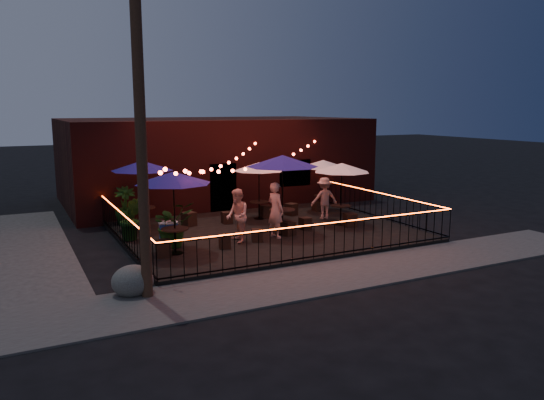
{
  "coord_description": "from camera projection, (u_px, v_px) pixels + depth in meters",
  "views": [
    {
      "loc": [
        -8.22,
        -14.84,
        4.54
      ],
      "look_at": [
        0.46,
        2.32,
        1.17
      ],
      "focal_mm": 35.0,
      "sensor_mm": 36.0,
      "label": 1
    }
  ],
  "objects": [
    {
      "name": "ground",
      "position": [
        291.0,
        247.0,
        17.49
      ],
      "size": [
        110.0,
        110.0,
        0.0
      ],
      "primitive_type": "plane",
      "color": "black",
      "rests_on": "ground"
    },
    {
      "name": "patio",
      "position": [
        265.0,
        232.0,
        19.23
      ],
      "size": [
        10.0,
        8.0,
        0.15
      ],
      "primitive_type": "cube",
      "color": "black",
      "rests_on": "ground"
    },
    {
      "name": "sidewalk",
      "position": [
        348.0,
        273.0,
        14.63
      ],
      "size": [
        18.0,
        2.5,
        0.05
      ],
      "primitive_type": "cube",
      "color": "#3C3A38",
      "rests_on": "ground"
    },
    {
      "name": "brick_building",
      "position": [
        212.0,
        159.0,
        26.37
      ],
      "size": [
        14.0,
        8.0,
        4.0
      ],
      "color": "black",
      "rests_on": "ground"
    },
    {
      "name": "utility_pole",
      "position": [
        141.0,
        131.0,
        12.11
      ],
      "size": [
        0.26,
        0.26,
        8.0
      ],
      "primitive_type": "cylinder",
      "color": "#392617",
      "rests_on": "ground"
    },
    {
      "name": "fence_front",
      "position": [
        324.0,
        241.0,
        15.61
      ],
      "size": [
        10.0,
        0.04,
        1.04
      ],
      "color": "black",
      "rests_on": "patio"
    },
    {
      "name": "fence_left",
      "position": [
        124.0,
        230.0,
        16.91
      ],
      "size": [
        0.04,
        8.0,
        1.04
      ],
      "rotation": [
        0.0,
        0.0,
        1.57
      ],
      "color": "black",
      "rests_on": "patio"
    },
    {
      "name": "fence_right",
      "position": [
        376.0,
        205.0,
        21.35
      ],
      "size": [
        0.04,
        8.0,
        1.04
      ],
      "rotation": [
        0.0,
        0.0,
        1.57
      ],
      "color": "black",
      "rests_on": "patio"
    },
    {
      "name": "festoon_lights",
      "position": [
        242.0,
        167.0,
        18.1
      ],
      "size": [
        10.02,
        8.72,
        1.32
      ],
      "color": "red",
      "rests_on": "ground"
    },
    {
      "name": "cafe_table_0",
      "position": [
        173.0,
        179.0,
        15.74
      ],
      "size": [
        2.46,
        2.46,
        2.51
      ],
      "rotation": [
        0.0,
        0.0,
        -0.08
      ],
      "color": "black",
      "rests_on": "patio"
    },
    {
      "name": "cafe_table_1",
      "position": [
        142.0,
        167.0,
        19.22
      ],
      "size": [
        2.93,
        2.93,
        2.48
      ],
      "rotation": [
        0.0,
        0.0,
        -0.38
      ],
      "color": "black",
      "rests_on": "patio"
    },
    {
      "name": "cafe_table_2",
      "position": [
        282.0,
        162.0,
        18.26
      ],
      "size": [
        3.2,
        3.2,
        2.77
      ],
      "rotation": [
        0.0,
        0.0,
        0.34
      ],
      "color": "black",
      "rests_on": "patio"
    },
    {
      "name": "cafe_table_3",
      "position": [
        259.0,
        167.0,
        20.79
      ],
      "size": [
        2.62,
        2.62,
        2.27
      ],
      "rotation": [
        0.0,
        0.0,
        -0.34
      ],
      "color": "black",
      "rests_on": "patio"
    },
    {
      "name": "cafe_table_4",
      "position": [
        342.0,
        168.0,
        19.82
      ],
      "size": [
        2.46,
        2.46,
        2.34
      ],
      "rotation": [
        0.0,
        0.0,
        -0.18
      ],
      "color": "black",
      "rests_on": "patio"
    },
    {
      "name": "cafe_table_5",
      "position": [
        323.0,
        164.0,
        22.43
      ],
      "size": [
        2.33,
        2.33,
        2.19
      ],
      "rotation": [
        0.0,
        0.0,
        -0.19
      ],
      "color": "black",
      "rests_on": "patio"
    },
    {
      "name": "bistro_chair_0",
      "position": [
        164.0,
        248.0,
        15.75
      ],
      "size": [
        0.5,
        0.5,
        0.5
      ],
      "primitive_type": "cube",
      "rotation": [
        0.0,
        0.0,
        -0.21
      ],
      "color": "black",
      "rests_on": "patio"
    },
    {
      "name": "bistro_chair_1",
      "position": [
        225.0,
        242.0,
        16.73
      ],
      "size": [
        0.44,
        0.44,
        0.42
      ],
      "primitive_type": "cube",
      "rotation": [
        0.0,
        0.0,
        2.87
      ],
      "color": "black",
      "rests_on": "patio"
    },
    {
      "name": "bistro_chair_2",
      "position": [
        128.0,
        227.0,
        18.73
      ],
      "size": [
        0.42,
        0.42,
        0.46
      ],
      "primitive_type": "cube",
      "rotation": [
        0.0,
        0.0,
        -0.07
      ],
      "color": "black",
      "rests_on": "patio"
    },
    {
      "name": "bistro_chair_3",
      "position": [
        189.0,
        219.0,
        19.9
      ],
      "size": [
        0.55,
        0.55,
        0.51
      ],
      "primitive_type": "cube",
      "rotation": [
        0.0,
        0.0,
        3.49
      ],
      "color": "black",
      "rests_on": "patio"
    },
    {
      "name": "bistro_chair_4",
      "position": [
        257.0,
        235.0,
        17.56
      ],
      "size": [
        0.45,
        0.45,
        0.41
      ],
      "primitive_type": "cube",
      "rotation": [
        0.0,
        0.0,
        -0.34
      ],
      "color": "black",
      "rests_on": "patio"
    },
    {
      "name": "bistro_chair_5",
      "position": [
        288.0,
        228.0,
        18.43
      ],
      "size": [
        0.49,
        0.49,
        0.47
      ],
      "primitive_type": "cube",
      "rotation": [
        0.0,
        0.0,
        3.39
      ],
      "color": "black",
      "rests_on": "patio"
    },
    {
      "name": "bistro_chair_6",
      "position": [
        227.0,
        218.0,
        20.31
      ],
      "size": [
        0.4,
        0.4,
        0.44
      ],
      "primitive_type": "cube",
      "rotation": [
        0.0,
        0.0,
        -0.08
      ],
      "color": "black",
      "rests_on": "patio"
    },
    {
      "name": "bistro_chair_7",
      "position": [
        266.0,
        211.0,
        21.39
      ],
      "size": [
        0.43,
        0.43,
        0.48
      ],
      "primitive_type": "cube",
      "rotation": [
        0.0,
        0.0,
        3.1
      ],
      "color": "black",
      "rests_on": "patio"
    },
    {
      "name": "bistro_chair_8",
      "position": [
        305.0,
        223.0,
        19.31
      ],
      "size": [
        0.39,
        0.39,
        0.44
      ],
      "primitive_type": "cube",
      "rotation": [
        0.0,
        0.0,
        0.06
      ],
      "color": "black",
      "rests_on": "patio"
    },
    {
      "name": "bistro_chair_9",
      "position": [
        350.0,
        220.0,
        19.77
      ],
      "size": [
        0.48,
        0.48,
        0.5
      ],
      "primitive_type": "cube",
      "rotation": [
        0.0,
        0.0,
        2.97
      ],
      "color": "black",
      "rests_on": "patio"
    },
    {
      "name": "bistro_chair_10",
      "position": [
        291.0,
        209.0,
        21.85
      ],
      "size": [
        0.53,
        0.53,
        0.49
      ],
      "primitive_type": "cube",
      "rotation": [
        0.0,
        0.0,
        0.36
      ],
      "color": "black",
      "rests_on": "patio"
    },
    {
      "name": "bistro_chair_11",
      "position": [
        317.0,
        206.0,
        22.78
      ],
      "size": [
        0.35,
        0.35,
        0.41
      ],
      "primitive_type": "cube",
      "rotation": [
        0.0,
        0.0,
        3.15
      ],
      "color": "black",
      "rests_on": "patio"
    },
    {
      "name": "patron_a",
      "position": [
        276.0,
        210.0,
        17.98
      ],
      "size": [
        0.61,
        0.78,
        1.91
      ],
      "primitive_type": "imported",
      "rotation": [
        0.0,
        0.0,
        1.81
      ],
      "color": "tan",
      "rests_on": "patio"
    },
    {
      "name": "patron_b",
      "position": [
        237.0,
        216.0,
        17.35
      ],
      "size": [
        0.79,
        0.95,
        1.77
      ],
      "primitive_type": "imported",
      "rotation": [
        0.0,
        0.0,
        -1.71
      ],
      "color": "#D1A38C",
      "rests_on": "patio"
    },
    {
      "name": "patron_c",
      "position": [
        324.0,
        198.0,
        21.04
      ],
      "size": [
        1.18,
        0.84,
        1.66
      ],
      "primitive_type": "imported",
      "rotation": [
        0.0,
        0.0,
        2.91
      ],
      "color": "#CFAD8F",
      "rests_on": "patio"
    },
    {
      "name": "potted_shrub_a",
      "position": [
        173.0,
        224.0,
        16.83
      ],
      "size": [
        1.52,
        1.38,
        1.45
      ],
      "primitive_type": "imported",
      "rotation": [
        0.0,
        0.0,
        0.22
      ],
      "color": "#103511",
      "rests_on": "patio"
    },
    {
      "name": "potted_shrub_b",
      "position": [
        132.0,
        219.0,
        17.67
      ],
      "size": [
        0.9,
        0.77,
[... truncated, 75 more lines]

